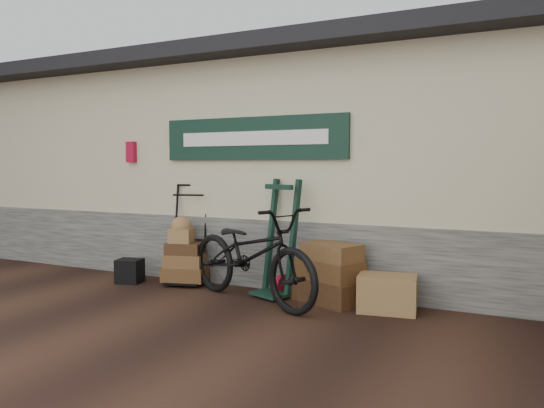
{
  "coord_description": "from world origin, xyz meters",
  "views": [
    {
      "loc": [
        2.97,
        -5.05,
        1.6
      ],
      "look_at": [
        0.02,
        0.9,
        1.12
      ],
      "focal_mm": 35.0,
      "sensor_mm": 36.0,
      "label": 1
    }
  ],
  "objects_px": {
    "green_barrow": "(279,238)",
    "suitcase_stack": "(330,272)",
    "wicker_hamper": "(387,293)",
    "bicycle": "(251,249)",
    "porter_trolley": "(189,233)",
    "black_trunk": "(130,271)"
  },
  "relations": [
    {
      "from": "suitcase_stack",
      "to": "bicycle",
      "type": "height_order",
      "value": "bicycle"
    },
    {
      "from": "wicker_hamper",
      "to": "black_trunk",
      "type": "bearing_deg",
      "value": -177.88
    },
    {
      "from": "green_barrow",
      "to": "bicycle",
      "type": "height_order",
      "value": "green_barrow"
    },
    {
      "from": "black_trunk",
      "to": "bicycle",
      "type": "relative_size",
      "value": 0.15
    },
    {
      "from": "suitcase_stack",
      "to": "bicycle",
      "type": "xyz_separation_m",
      "value": [
        -0.82,
        -0.41,
        0.28
      ]
    },
    {
      "from": "suitcase_stack",
      "to": "bicycle",
      "type": "distance_m",
      "value": 0.96
    },
    {
      "from": "porter_trolley",
      "to": "black_trunk",
      "type": "relative_size",
      "value": 4.23
    },
    {
      "from": "porter_trolley",
      "to": "suitcase_stack",
      "type": "xyz_separation_m",
      "value": [
        2.08,
        -0.12,
        -0.33
      ]
    },
    {
      "from": "wicker_hamper",
      "to": "bicycle",
      "type": "bearing_deg",
      "value": -168.86
    },
    {
      "from": "wicker_hamper",
      "to": "green_barrow",
      "type": "bearing_deg",
      "value": 175.45
    },
    {
      "from": "bicycle",
      "to": "wicker_hamper",
      "type": "bearing_deg",
      "value": -57.31
    },
    {
      "from": "green_barrow",
      "to": "suitcase_stack",
      "type": "height_order",
      "value": "green_barrow"
    },
    {
      "from": "wicker_hamper",
      "to": "bicycle",
      "type": "distance_m",
      "value": 1.62
    },
    {
      "from": "wicker_hamper",
      "to": "bicycle",
      "type": "xyz_separation_m",
      "value": [
        -1.53,
        -0.3,
        0.43
      ]
    },
    {
      "from": "green_barrow",
      "to": "wicker_hamper",
      "type": "bearing_deg",
      "value": 17.06
    },
    {
      "from": "wicker_hamper",
      "to": "black_trunk",
      "type": "distance_m",
      "value": 3.53
    },
    {
      "from": "suitcase_stack",
      "to": "porter_trolley",
      "type": "bearing_deg",
      "value": 176.82
    },
    {
      "from": "wicker_hamper",
      "to": "porter_trolley",
      "type": "bearing_deg",
      "value": 175.4
    },
    {
      "from": "porter_trolley",
      "to": "bicycle",
      "type": "bearing_deg",
      "value": -37.71
    },
    {
      "from": "black_trunk",
      "to": "suitcase_stack",
      "type": "bearing_deg",
      "value": 4.87
    },
    {
      "from": "black_trunk",
      "to": "green_barrow",
      "type": "bearing_deg",
      "value": 6.35
    },
    {
      "from": "black_trunk",
      "to": "bicycle",
      "type": "bearing_deg",
      "value": -4.93
    }
  ]
}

